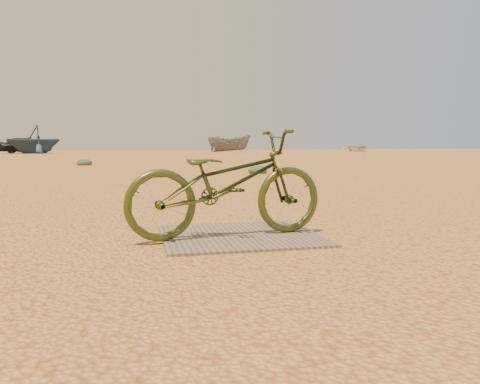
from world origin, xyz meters
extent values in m
plane|color=#E1A659|center=(0.00, 0.00, 0.00)|extent=(120.00, 120.00, 0.00)
cube|color=#836E59|center=(-0.39, 0.33, 0.01)|extent=(1.40, 1.27, 0.02)
imported|color=#3D471C|center=(-0.52, 0.27, 0.49)|extent=(1.86, 0.86, 0.94)
imported|color=black|center=(-10.48, 40.81, 0.73)|extent=(4.46, 2.24, 1.46)
imported|color=navy|center=(-9.55, 39.48, 1.22)|extent=(6.08, 5.94, 2.43)
imported|color=slate|center=(8.38, 43.41, 0.85)|extent=(4.46, 1.79, 1.71)
imported|color=silver|center=(22.86, 43.87, 0.48)|extent=(4.62, 5.42, 0.95)
ellipsoid|color=#486542|center=(2.14, 9.10, 0.00)|extent=(0.54, 0.54, 0.30)
ellipsoid|color=#486542|center=(-3.17, 15.46, 0.00)|extent=(0.59, 0.59, 0.32)
camera|label=1|loc=(-1.32, -3.74, 0.84)|focal=35.00mm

